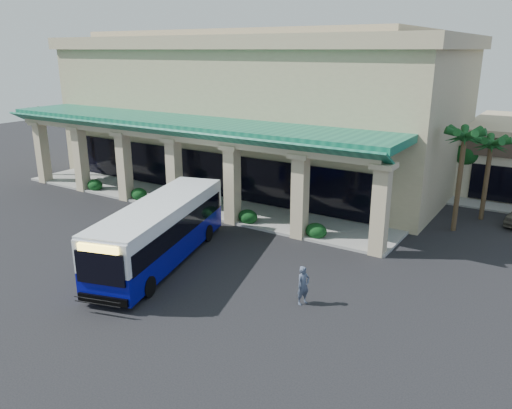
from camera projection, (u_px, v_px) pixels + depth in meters
The scene contains 9 objects.
ground at pixel (222, 263), 24.34m from camera, with size 110.00×110.00×0.00m, color black.
main_building at pixel (259, 106), 39.64m from camera, with size 30.80×14.80×11.35m, color tan, non-canonical shape.
arcade at pixel (184, 162), 33.08m from camera, with size 30.00×6.20×5.70m, color #0F5B44, non-canonical shape.
palm_0 at pixel (460, 175), 27.84m from camera, with size 2.40×2.40×6.60m, color #103F17, non-canonical shape.
palm_1 at pixel (487, 173), 29.86m from camera, with size 2.40×2.40×5.80m, color #103F17, non-canonical shape.
palm_2 at pixel (44, 139), 40.22m from camera, with size 2.40×2.40×6.20m, color #103F17, non-canonical shape.
broadleaf_tree at pixel (467, 162), 35.05m from camera, with size 2.60×2.60×4.81m, color #0B3310, non-canonical shape.
transit_bus at pixel (161, 233), 24.16m from camera, with size 2.50×10.76×3.01m, color #080A88, non-canonical shape.
pedestrian at pixel (303, 285), 20.26m from camera, with size 0.60×0.39×1.64m, color #434E64.
Camera 1 is at (13.47, -17.96, 9.99)m, focal length 35.00 mm.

